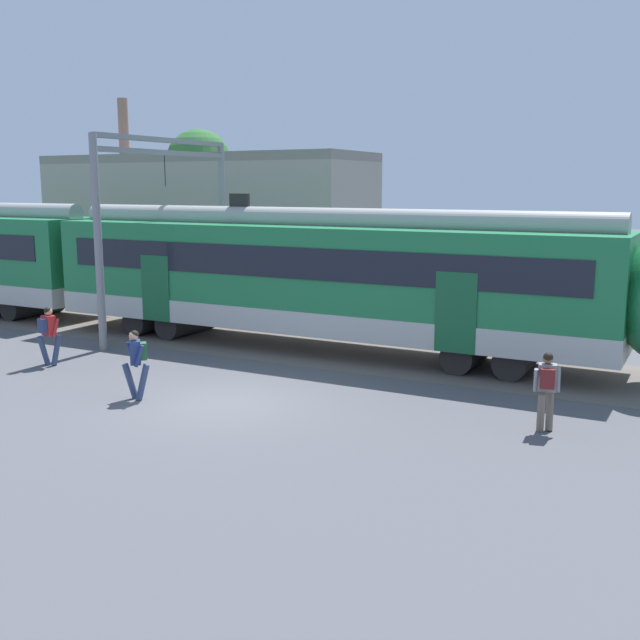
{
  "coord_description": "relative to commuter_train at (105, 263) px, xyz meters",
  "views": [
    {
      "loc": [
        9.82,
        -13.82,
        4.98
      ],
      "look_at": [
        1.01,
        2.73,
        1.6
      ],
      "focal_mm": 42.0,
      "sensor_mm": 36.0,
      "label": 1
    }
  ],
  "objects": [
    {
      "name": "ground_plane",
      "position": [
        9.47,
        -6.06,
        -2.25
      ],
      "size": [
        160.0,
        160.0,
        0.0
      ],
      "primitive_type": "plane",
      "color": "#515156"
    },
    {
      "name": "track_bed",
      "position": [
        -2.48,
        0.0,
        -2.25
      ],
      "size": [
        80.0,
        4.4,
        0.01
      ],
      "primitive_type": "cube",
      "color": "#605951",
      "rests_on": "ground"
    },
    {
      "name": "commuter_train",
      "position": [
        0.0,
        0.0,
        0.0
      ],
      "size": [
        38.05,
        3.07,
        4.73
      ],
      "color": "#B7B7B2",
      "rests_on": "ground"
    },
    {
      "name": "pedestrian_red",
      "position": [
        3.0,
        -5.41,
        -1.26
      ],
      "size": [
        0.59,
        0.62,
        1.67
      ],
      "color": "navy",
      "rests_on": "ground"
    },
    {
      "name": "pedestrian_navy",
      "position": [
        7.48,
        -6.85,
        -1.26
      ],
      "size": [
        0.69,
        0.5,
        1.67
      ],
      "color": "navy",
      "rests_on": "ground"
    },
    {
      "name": "pedestrian_grey",
      "position": [
        16.45,
        -4.74,
        -1.26
      ],
      "size": [
        0.54,
        0.69,
        1.67
      ],
      "color": "#6B6051",
      "rests_on": "ground"
    },
    {
      "name": "catenary_gantry",
      "position": [
        2.87,
        0.0,
        2.06
      ],
      "size": [
        0.24,
        6.64,
        6.53
      ],
      "color": "gray",
      "rests_on": "ground"
    },
    {
      "name": "background_building",
      "position": [
        -2.35,
        9.11,
        0.95
      ],
      "size": [
        16.05,
        5.0,
        9.2
      ],
      "color": "gray",
      "rests_on": "ground"
    },
    {
      "name": "street_tree_left",
      "position": [
        -2.66,
        9.17,
        3.73
      ],
      "size": [
        3.08,
        3.08,
        7.59
      ],
      "color": "brown",
      "rests_on": "ground"
    }
  ]
}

